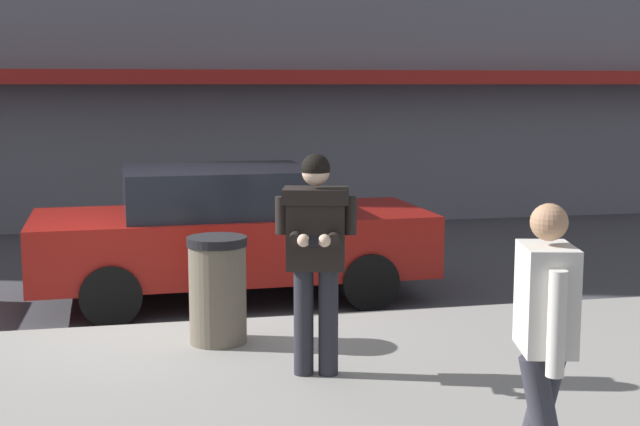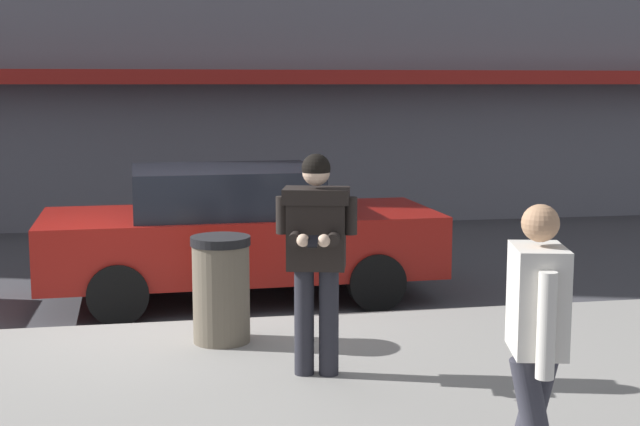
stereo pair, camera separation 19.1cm
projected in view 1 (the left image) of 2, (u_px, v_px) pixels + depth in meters
name	position (u px, v px, depth m)	size (l,w,h in m)	color
ground_plane	(159.00, 331.00, 9.04)	(80.00, 80.00, 0.00)	#3D3D42
sidewalk	(311.00, 419.00, 6.47)	(32.00, 5.30, 0.14)	gray
curb_paint_line	(256.00, 324.00, 9.29)	(28.00, 0.12, 0.01)	silver
parked_sedan_mid	(229.00, 232.00, 10.27)	(4.55, 2.02, 1.54)	maroon
man_texting_on_phone	(316.00, 240.00, 7.09)	(0.63, 0.64, 1.81)	#23232B
pedestrian_in_light_coat	(545.00, 332.00, 5.00)	(0.39, 0.59, 1.70)	#33333D
trash_bin	(218.00, 290.00, 8.09)	(0.55, 0.55, 0.98)	#665B4C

